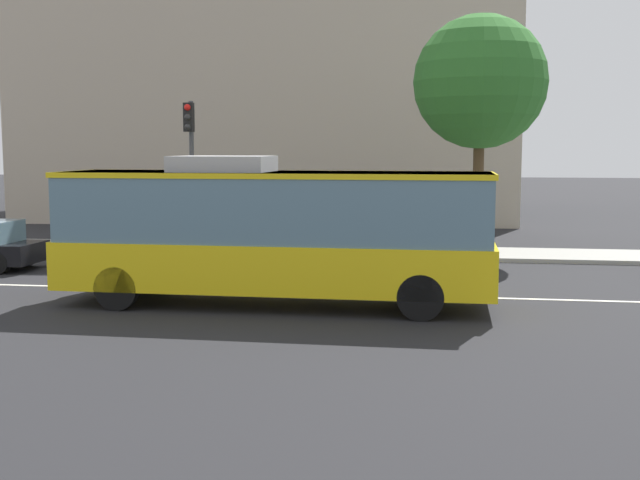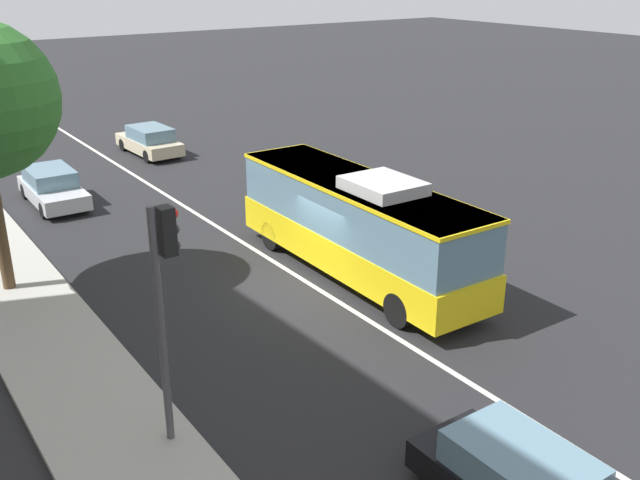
# 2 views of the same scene
# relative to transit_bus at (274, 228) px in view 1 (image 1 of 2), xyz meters

# --- Properties ---
(ground_plane) EXTENTS (160.00, 160.00, 0.00)m
(ground_plane) POSITION_rel_transit_bus_xyz_m (0.30, 1.61, -1.81)
(ground_plane) COLOR black
(sidewalk_kerb) EXTENTS (80.00, 2.89, 0.14)m
(sidewalk_kerb) POSITION_rel_transit_bus_xyz_m (0.30, 9.27, -1.74)
(sidewalk_kerb) COLOR #9E9B93
(sidewalk_kerb) RESTS_ON ground_plane
(lane_centre_line) EXTENTS (76.00, 0.16, 0.01)m
(lane_centre_line) POSITION_rel_transit_bus_xyz_m (0.30, 1.61, -1.80)
(lane_centre_line) COLOR silver
(lane_centre_line) RESTS_ON ground_plane
(transit_bus) EXTENTS (10.03, 2.62, 3.46)m
(transit_bus) POSITION_rel_transit_bus_xyz_m (0.00, 0.00, 0.00)
(transit_bus) COLOR yellow
(transit_bus) RESTS_ON ground_plane
(traffic_light_mid_block) EXTENTS (0.33, 0.62, 5.20)m
(traffic_light_mid_block) POSITION_rel_transit_bus_xyz_m (-4.55, 8.21, 1.75)
(traffic_light_mid_block) COLOR #47474C
(traffic_light_mid_block) RESTS_ON ground_plane
(street_tree_kerbside_left) EXTENTS (4.42, 4.42, 8.02)m
(street_tree_kerbside_left) POSITION_rel_transit_bus_xyz_m (5.05, 9.37, 3.97)
(street_tree_kerbside_left) COLOR #4C3823
(street_tree_kerbside_left) RESTS_ON ground_plane
(office_block_background) EXTENTS (25.04, 17.56, 20.40)m
(office_block_background) POSITION_rel_transit_bus_xyz_m (-5.09, 26.45, 8.39)
(office_block_background) COLOR #B7A893
(office_block_background) RESTS_ON ground_plane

